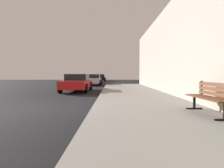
# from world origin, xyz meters

# --- Properties ---
(ground_plane) EXTENTS (80.00, 80.00, 0.00)m
(ground_plane) POSITION_xyz_m (0.00, 0.00, 0.00)
(ground_plane) COLOR black
(sidewalk) EXTENTS (4.00, 32.00, 0.15)m
(sidewalk) POSITION_xyz_m (4.00, 0.00, 0.07)
(sidewalk) COLOR gray
(sidewalk) RESTS_ON ground_plane
(building_wall) EXTENTS (0.70, 32.00, 5.24)m
(building_wall) POSITION_xyz_m (6.20, 0.00, 2.62)
(building_wall) COLOR #ADA393
(building_wall) RESTS_ON ground_plane
(bench) EXTENTS (0.58, 1.84, 0.89)m
(bench) POSITION_xyz_m (5.39, -1.69, 0.66)
(bench) COLOR brown
(bench) RESTS_ON sidewalk
(car_red) EXTENTS (1.94, 4.54, 1.27)m
(car_red) POSITION_xyz_m (0.09, 7.53, 0.65)
(car_red) COLOR red
(car_red) RESTS_ON ground_plane
(car_silver) EXTENTS (2.00, 4.36, 1.27)m
(car_silver) POSITION_xyz_m (0.43, 16.15, 0.65)
(car_silver) COLOR #B7B7BF
(car_silver) RESTS_ON ground_plane
(car_yellow) EXTENTS (1.98, 4.44, 1.27)m
(car_yellow) POSITION_xyz_m (-0.58, 22.26, 0.65)
(car_yellow) COLOR yellow
(car_yellow) RESTS_ON ground_plane
(car_black) EXTENTS (1.99, 4.22, 1.27)m
(car_black) POSITION_xyz_m (0.47, 29.85, 0.65)
(car_black) COLOR black
(car_black) RESTS_ON ground_plane
(car_white) EXTENTS (1.97, 4.40, 1.43)m
(car_white) POSITION_xyz_m (-0.04, 39.34, 0.65)
(car_white) COLOR white
(car_white) RESTS_ON ground_plane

